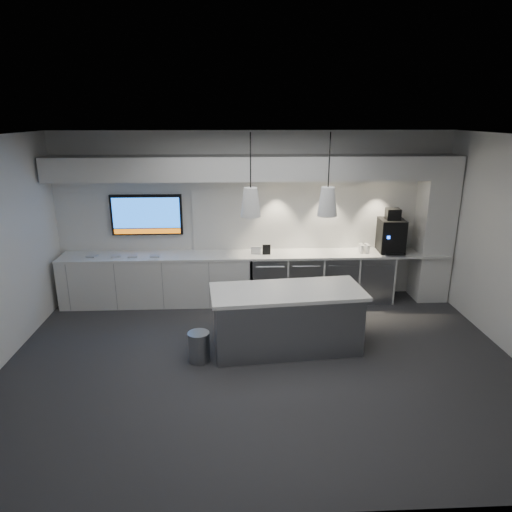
{
  "coord_description": "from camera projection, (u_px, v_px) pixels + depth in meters",
  "views": [
    {
      "loc": [
        -0.34,
        -5.53,
        3.25
      ],
      "look_at": [
        -0.03,
        1.1,
        1.19
      ],
      "focal_mm": 32.0,
      "sensor_mm": 36.0,
      "label": 1
    }
  ],
  "objects": [
    {
      "name": "tray_c",
      "position": [
        132.0,
        256.0,
        7.89
      ],
      "size": [
        0.18,
        0.18,
        0.02
      ],
      "primitive_type": "cube",
      "rotation": [
        0.0,
        0.0,
        0.16
      ],
      "color": "#A8A8A8",
      "rests_on": "back_counter"
    },
    {
      "name": "floor",
      "position": [
        262.0,
        362.0,
        6.25
      ],
      "size": [
        7.0,
        7.0,
        0.0
      ],
      "primitive_type": "plane",
      "color": "#2D2C2F",
      "rests_on": "ground"
    },
    {
      "name": "tray_b",
      "position": [
        116.0,
        256.0,
        7.89
      ],
      "size": [
        0.2,
        0.2,
        0.02
      ],
      "primitive_type": "cube",
      "rotation": [
        0.0,
        0.0,
        0.26
      ],
      "color": "#A8A8A8",
      "rests_on": "back_counter"
    },
    {
      "name": "ceiling",
      "position": [
        263.0,
        137.0,
        5.36
      ],
      "size": [
        7.0,
        7.0,
        0.0
      ],
      "primitive_type": "plane",
      "rotation": [
        3.14,
        0.0,
        0.0
      ],
      "color": "black",
      "rests_on": "wall_back"
    },
    {
      "name": "pendant_left",
      "position": [
        251.0,
        202.0,
        5.98
      ],
      "size": [
        0.27,
        0.27,
        1.08
      ],
      "color": "silver",
      "rests_on": "ceiling"
    },
    {
      "name": "column",
      "position": [
        434.0,
        229.0,
        8.11
      ],
      "size": [
        0.55,
        0.55,
        2.6
      ],
      "primitive_type": "cube",
      "color": "silver",
      "rests_on": "floor"
    },
    {
      "name": "fridge_unit_b",
      "position": [
        303.0,
        278.0,
        8.24
      ],
      "size": [
        0.6,
        0.61,
        0.85
      ],
      "primitive_type": "cube",
      "color": "gray",
      "rests_on": "floor"
    },
    {
      "name": "tray_d",
      "position": [
        155.0,
        256.0,
        7.89
      ],
      "size": [
        0.17,
        0.17,
        0.02
      ],
      "primitive_type": "cube",
      "rotation": [
        0.0,
        0.0,
        0.09
      ],
      "color": "#A8A8A8",
      "rests_on": "back_counter"
    },
    {
      "name": "back_counter",
      "position": [
        255.0,
        255.0,
        8.07
      ],
      "size": [
        6.8,
        0.65,
        0.04
      ],
      "primitive_type": "cube",
      "color": "white",
      "rests_on": "left_base_cabinets"
    },
    {
      "name": "tray_a",
      "position": [
        92.0,
        256.0,
        7.89
      ],
      "size": [
        0.19,
        0.19,
        0.02
      ],
      "primitive_type": "cube",
      "rotation": [
        0.0,
        0.0,
        -0.2
      ],
      "color": "#A8A8A8",
      "rests_on": "back_counter"
    },
    {
      "name": "backsplash",
      "position": [
        320.0,
        213.0,
        8.21
      ],
      "size": [
        4.6,
        0.03,
        1.3
      ],
      "primitive_type": "cube",
      "color": "silver",
      "rests_on": "wall_back"
    },
    {
      "name": "sign_black",
      "position": [
        267.0,
        250.0,
        7.98
      ],
      "size": [
        0.14,
        0.02,
        0.18
      ],
      "primitive_type": "cube",
      "rotation": [
        0.0,
        0.0,
        0.02
      ],
      "color": "black",
      "rests_on": "back_counter"
    },
    {
      "name": "wall_front",
      "position": [
        283.0,
        358.0,
        3.42
      ],
      "size": [
        7.0,
        0.0,
        7.0
      ],
      "primitive_type": "plane",
      "rotation": [
        -1.57,
        0.0,
        0.0
      ],
      "color": "silver",
      "rests_on": "floor"
    },
    {
      "name": "fridge_unit_c",
      "position": [
        338.0,
        277.0,
        8.27
      ],
      "size": [
        0.6,
        0.61,
        0.85
      ],
      "primitive_type": "cube",
      "color": "gray",
      "rests_on": "floor"
    },
    {
      "name": "island",
      "position": [
        287.0,
        319.0,
        6.51
      ],
      "size": [
        2.21,
        1.11,
        0.91
      ],
      "rotation": [
        0.0,
        0.0,
        0.09
      ],
      "color": "gray",
      "rests_on": "floor"
    },
    {
      "name": "wall_tv",
      "position": [
        147.0,
        215.0,
        8.04
      ],
      "size": [
        1.25,
        0.07,
        0.72
      ],
      "color": "black",
      "rests_on": "wall_back"
    },
    {
      "name": "sign_white",
      "position": [
        256.0,
        250.0,
        8.01
      ],
      "size": [
        0.18,
        0.06,
        0.14
      ],
      "primitive_type": "cube",
      "rotation": [
        0.0,
        0.0,
        -0.21
      ],
      "color": "white",
      "rests_on": "back_counter"
    },
    {
      "name": "cup_cluster",
      "position": [
        364.0,
        248.0,
        8.11
      ],
      "size": [
        0.18,
        0.18,
        0.15
      ],
      "primitive_type": null,
      "color": "white",
      "rests_on": "back_counter"
    },
    {
      "name": "left_base_cabinets",
      "position": [
        157.0,
        280.0,
        8.12
      ],
      "size": [
        3.3,
        0.63,
        0.86
      ],
      "primitive_type": "cube",
      "color": "silver",
      "rests_on": "floor"
    },
    {
      "name": "pendant_right",
      "position": [
        327.0,
        201.0,
        6.03
      ],
      "size": [
        0.27,
        0.27,
        1.08
      ],
      "color": "silver",
      "rests_on": "ceiling"
    },
    {
      "name": "fridge_unit_d",
      "position": [
        372.0,
        277.0,
        8.3
      ],
      "size": [
        0.6,
        0.61,
        0.85
      ],
      "primitive_type": "cube",
      "color": "gray",
      "rests_on": "floor"
    },
    {
      "name": "bin",
      "position": [
        199.0,
        347.0,
        6.24
      ],
      "size": [
        0.35,
        0.35,
        0.42
      ],
      "primitive_type": "cylinder",
      "rotation": [
        0.0,
        0.0,
        -0.19
      ],
      "color": "gray",
      "rests_on": "floor"
    },
    {
      "name": "wall_back",
      "position": [
        254.0,
        216.0,
        8.19
      ],
      "size": [
        7.0,
        0.0,
        7.0
      ],
      "primitive_type": "plane",
      "rotation": [
        1.57,
        0.0,
        0.0
      ],
      "color": "silver",
      "rests_on": "floor"
    },
    {
      "name": "fridge_unit_a",
      "position": [
        269.0,
        279.0,
        8.21
      ],
      "size": [
        0.6,
        0.61,
        0.85
      ],
      "primitive_type": "cube",
      "color": "gray",
      "rests_on": "floor"
    },
    {
      "name": "soffit",
      "position": [
        255.0,
        168.0,
        7.64
      ],
      "size": [
        6.9,
        0.6,
        0.4
      ],
      "primitive_type": "cube",
      "color": "silver",
      "rests_on": "wall_back"
    },
    {
      "name": "coffee_machine",
      "position": [
        391.0,
        234.0,
        8.1
      ],
      "size": [
        0.46,
        0.63,
        0.78
      ],
      "rotation": [
        0.0,
        0.0,
        -0.07
      ],
      "color": "black",
      "rests_on": "back_counter"
    }
  ]
}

